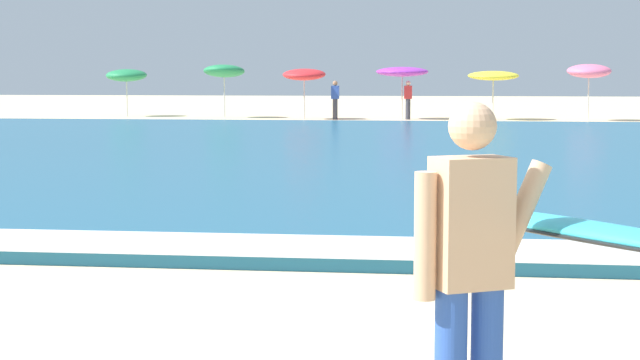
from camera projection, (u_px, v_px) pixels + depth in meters
The scene contains 11 objects.
sea at pixel (393, 151), 23.27m from camera, with size 120.00×28.00×0.14m, color #1E6084.
surf_foam at pixel (326, 246), 10.03m from camera, with size 120.00×1.31×0.01m, color white.
surfer_with_board at pixel (522, 250), 4.69m from camera, with size 1.58×2.72×1.73m.
beach_umbrella_0 at pixel (126, 75), 43.95m from camera, with size 1.77×1.79×2.10m.
beach_umbrella_1 at pixel (224, 71), 42.57m from camera, with size 1.74×1.78×2.31m.
beach_umbrella_2 at pixel (304, 75), 41.13m from camera, with size 1.76×1.79×2.13m.
beach_umbrella_3 at pixel (402, 72), 41.24m from camera, with size 2.15×2.16×2.17m.
beach_umbrella_4 at pixel (493, 76), 40.62m from camera, with size 2.05×2.06×2.02m.
beach_umbrella_5 at pixel (589, 71), 39.79m from camera, with size 1.73×1.76×2.31m.
beachgoer_near_row_left at pixel (335, 99), 40.88m from camera, with size 0.32×0.20×1.58m.
beachgoer_near_row_mid at pixel (408, 99), 40.97m from camera, with size 0.32×0.20×1.58m.
Camera 1 is at (1.15, -5.02, 1.85)m, focal length 56.53 mm.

